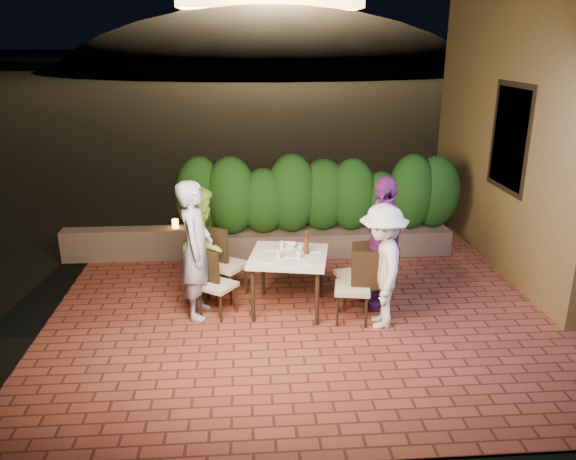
{
  "coord_description": "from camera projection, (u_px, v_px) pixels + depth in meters",
  "views": [
    {
      "loc": [
        -0.97,
        -6.24,
        3.33
      ],
      "look_at": [
        -0.47,
        0.45,
        1.05
      ],
      "focal_mm": 35.0,
      "sensor_mm": 36.0,
      "label": 1
    }
  ],
  "objects": [
    {
      "name": "plate_sw",
      "position": [
        271.0,
        248.0,
        7.31
      ],
      "size": [
        0.2,
        0.2,
        0.01
      ],
      "primitive_type": "cylinder",
      "color": "white",
      "rests_on": "dining_table"
    },
    {
      "name": "plate_centre",
      "position": [
        291.0,
        255.0,
        7.08
      ],
      "size": [
        0.2,
        0.2,
        0.01
      ],
      "primitive_type": "cylinder",
      "color": "white",
      "rests_on": "dining_table"
    },
    {
      "name": "bowl",
      "position": [
        290.0,
        245.0,
        7.36
      ],
      "size": [
        0.23,
        0.23,
        0.05
      ],
      "primitive_type": "imported",
      "rotation": [
        0.0,
        0.0,
        -0.28
      ],
      "color": "white",
      "rests_on": "dining_table"
    },
    {
      "name": "glass_nw",
      "position": [
        278.0,
        254.0,
        6.96
      ],
      "size": [
        0.07,
        0.07,
        0.11
      ],
      "primitive_type": "cylinder",
      "color": "silver",
      "rests_on": "dining_table"
    },
    {
      "name": "plate_ne",
      "position": [
        312.0,
        262.0,
        6.85
      ],
      "size": [
        0.21,
        0.21,
        0.01
      ],
      "primitive_type": "cylinder",
      "color": "white",
      "rests_on": "dining_table"
    },
    {
      "name": "plate_front",
      "position": [
        290.0,
        264.0,
        6.78
      ],
      "size": [
        0.21,
        0.21,
        0.01
      ],
      "primitive_type": "cylinder",
      "color": "white",
      "rests_on": "dining_table"
    },
    {
      "name": "chair_right_front",
      "position": [
        352.0,
        287.0,
        6.88
      ],
      "size": [
        0.49,
        0.49,
        0.92
      ],
      "primitive_type": null,
      "rotation": [
        0.0,
        0.0,
        2.96
      ],
      "color": "black",
      "rests_on": "ground"
    },
    {
      "name": "diner_blue",
      "position": [
        196.0,
        250.0,
        6.9
      ],
      "size": [
        0.46,
        0.66,
        1.75
      ],
      "primitive_type": "imported",
      "rotation": [
        0.0,
        0.0,
        1.51
      ],
      "color": "#A1B0CF",
      "rests_on": "ground"
    },
    {
      "name": "chair_right_back",
      "position": [
        353.0,
        274.0,
        7.31
      ],
      "size": [
        0.47,
        0.47,
        0.87
      ],
      "primitive_type": null,
      "rotation": [
        0.0,
        0.0,
        3.32
      ],
      "color": "black",
      "rests_on": "ground"
    },
    {
      "name": "chair_left_back",
      "position": [
        227.0,
        264.0,
        7.52
      ],
      "size": [
        0.62,
        0.62,
        0.96
      ],
      "primitive_type": null,
      "rotation": [
        0.0,
        0.0,
        -0.59
      ],
      "color": "black",
      "rests_on": "ground"
    },
    {
      "name": "planter",
      "position": [
        320.0,
        242.0,
        9.15
      ],
      "size": [
        4.2,
        0.55,
        0.4
      ],
      "primitive_type": "cube",
      "color": "brown",
      "rests_on": "ground"
    },
    {
      "name": "ground",
      "position": [
        328.0,
        321.0,
        7.04
      ],
      "size": [
        400.0,
        400.0,
        0.0
      ],
      "primitive_type": "plane",
      "color": "black",
      "rests_on": "ground"
    },
    {
      "name": "window_frame",
      "position": [
        511.0,
        138.0,
        8.0
      ],
      "size": [
        0.06,
        1.15,
        1.55
      ],
      "primitive_type": "cube",
      "color": "black",
      "rests_on": "building_wall"
    },
    {
      "name": "window_pane",
      "position": [
        512.0,
        138.0,
        8.0
      ],
      "size": [
        0.08,
        1.0,
        1.4
      ],
      "primitive_type": "cube",
      "color": "black",
      "rests_on": "building_wall"
    },
    {
      "name": "diner_purple",
      "position": [
        383.0,
        242.0,
        7.17
      ],
      "size": [
        0.52,
        1.06,
        1.74
      ],
      "primitive_type": "imported",
      "rotation": [
        0.0,
        0.0,
        -1.48
      ],
      "color": "#712674",
      "rests_on": "ground"
    },
    {
      "name": "parapet",
      "position": [
        133.0,
        244.0,
        8.92
      ],
      "size": [
        2.2,
        0.3,
        0.5
      ],
      "primitive_type": "cube",
      "color": "brown",
      "rests_on": "ground"
    },
    {
      "name": "hedge",
      "position": [
        321.0,
        198.0,
        8.91
      ],
      "size": [
        4.0,
        0.7,
        1.1
      ],
      "primitive_type": null,
      "color": "#184212",
      "rests_on": "planter"
    },
    {
      "name": "glass_se",
      "position": [
        301.0,
        247.0,
        7.19
      ],
      "size": [
        0.07,
        0.07,
        0.11
      ],
      "primitive_type": "cylinder",
      "color": "silver",
      "rests_on": "dining_table"
    },
    {
      "name": "hill",
      "position": [
        271.0,
        106.0,
        65.1
      ],
      "size": [
        52.0,
        40.0,
        22.0
      ],
      "primitive_type": "ellipsoid",
      "color": "black",
      "rests_on": "ground"
    },
    {
      "name": "parapet_lamp",
      "position": [
        175.0,
        224.0,
        8.87
      ],
      "size": [
        0.1,
        0.1,
        0.14
      ],
      "primitive_type": "cylinder",
      "color": "orange",
      "rests_on": "parapet"
    },
    {
      "name": "building_wall",
      "position": [
        552.0,
        98.0,
        8.37
      ],
      "size": [
        1.6,
        5.0,
        5.0
      ],
      "primitive_type": "cube",
      "color": "olive",
      "rests_on": "ground"
    },
    {
      "name": "diner_white",
      "position": [
        382.0,
        267.0,
        6.68
      ],
      "size": [
        0.67,
        1.04,
        1.54
      ],
      "primitive_type": "imported",
      "rotation": [
        0.0,
        0.0,
        -1.67
      ],
      "color": "white",
      "rests_on": "ground"
    },
    {
      "name": "glass_sw",
      "position": [
        282.0,
        245.0,
        7.27
      ],
      "size": [
        0.06,
        0.06,
        0.11
      ],
      "primitive_type": "cylinder",
      "color": "silver",
      "rests_on": "dining_table"
    },
    {
      "name": "dining_table",
      "position": [
        289.0,
        282.0,
        7.21
      ],
      "size": [
        1.12,
        1.12,
        0.75
      ],
      "primitive_type": null,
      "rotation": [
        0.0,
        0.0,
        -0.19
      ],
      "color": "white",
      "rests_on": "ground"
    },
    {
      "name": "plate_nw",
      "position": [
        266.0,
        260.0,
        6.92
      ],
      "size": [
        0.23,
        0.23,
        0.01
      ],
      "primitive_type": "cylinder",
      "color": "white",
      "rests_on": "dining_table"
    },
    {
      "name": "beer_bottle",
      "position": [
        307.0,
        243.0,
        7.08
      ],
      "size": [
        0.06,
        0.06,
        0.3
      ],
      "primitive_type": null,
      "color": "#53250D",
      "rests_on": "dining_table"
    },
    {
      "name": "glass_ne",
      "position": [
        299.0,
        254.0,
        6.96
      ],
      "size": [
        0.07,
        0.07,
        0.11
      ],
      "primitive_type": "cylinder",
      "color": "silver",
      "rests_on": "dining_table"
    },
    {
      "name": "diner_green",
      "position": [
        204.0,
        243.0,
        7.48
      ],
      "size": [
        0.74,
        0.86,
        1.52
      ],
      "primitive_type": "imported",
      "rotation": [
        0.0,
        0.0,
        1.33
      ],
      "color": "#AEE046",
      "rests_on": "ground"
    },
    {
      "name": "chair_left_front",
      "position": [
        218.0,
        284.0,
        7.04
      ],
      "size": [
        0.54,
        0.54,
        0.84
      ],
      "primitive_type": null,
      "rotation": [
        0.0,
        0.0,
        -0.62
      ],
      "color": "black",
      "rests_on": "ground"
    },
    {
      "name": "terrace_floor",
      "position": [
        322.0,
        307.0,
        7.53
      ],
      "size": [
        7.0,
        6.0,
        0.15
      ],
      "primitive_type": "cube",
      "color": "brown",
      "rests_on": "ground"
    },
    {
      "name": "plate_se",
      "position": [
        315.0,
        250.0,
        7.25
      ],
      "size": [
        0.2,
        0.2,
        0.01
      ],
      "primitive_type": "cylinder",
      "color": "white",
      "rests_on": "dining_table"
    }
  ]
}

